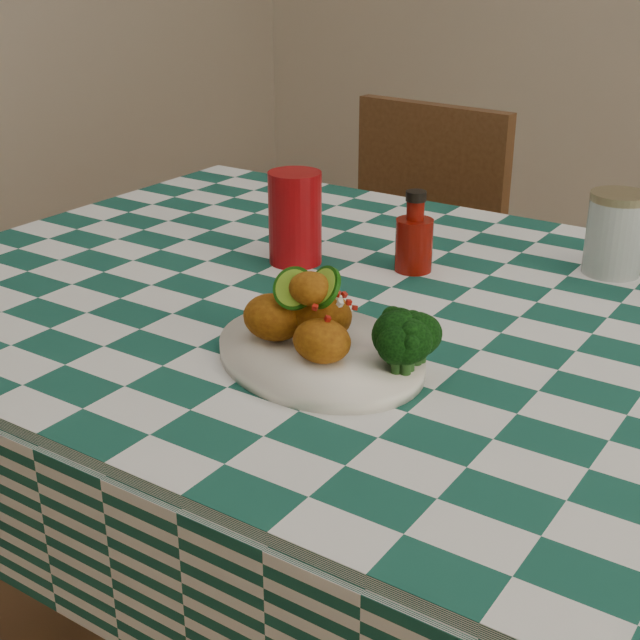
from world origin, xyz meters
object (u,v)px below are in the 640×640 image
Objects in this scene: wooden_chair_left at (384,303)px; fried_chicken_pile at (315,310)px; dining_table at (420,546)px; plate at (320,354)px; red_tumbler at (295,218)px; ketchup_bottle at (414,231)px; mason_jar at (615,234)px.

fried_chicken_pile is at bearing -60.61° from wooden_chair_left.
plate is (-0.05, -0.20, 0.40)m from dining_table.
ketchup_bottle is (0.18, 0.07, -0.01)m from red_tumbler.
wooden_chair_left reaches higher than fried_chicken_pile.
fried_chicken_pile is at bearing -180.00° from plate.
red_tumbler reaches higher than fried_chicken_pile.
ketchup_bottle reaches higher than fried_chicken_pile.
mason_jar is at bearing 67.58° from fried_chicken_pile.
red_tumbler is 1.15× the size of mason_jar.
fried_chicken_pile is 1.09m from wooden_chair_left.
red_tumbler is at bearing -152.05° from mason_jar.
plate is 0.36m from ketchup_bottle.
mason_jar is (0.44, 0.23, -0.01)m from red_tumbler.
plate is 0.56m from mason_jar.
wooden_chair_left is (-0.43, 0.92, -0.34)m from plate.
dining_table is at bearing -53.29° from ketchup_bottle.
fried_chicken_pile is 1.18× the size of mason_jar.
mason_jar is at bearing -27.68° from wooden_chair_left.
dining_table is 5.57× the size of plate.
red_tumbler reaches higher than dining_table.
red_tumbler is 0.16× the size of wooden_chair_left.
mason_jar is at bearing 27.95° from red_tumbler.
ketchup_bottle is at bearing -148.44° from mason_jar.
ketchup_bottle is at bearing -52.08° from wooden_chair_left.
mason_jar is 0.85m from wooden_chair_left.
ketchup_bottle is (-0.05, 0.35, -0.00)m from fried_chicken_pile.
red_tumbler is at bearing -68.46° from wooden_chair_left.
fried_chicken_pile is (-0.01, -0.00, 0.06)m from plate.
red_tumbler is 0.78m from wooden_chair_left.
fried_chicken_pile is at bearing -106.29° from dining_table.
red_tumbler is 1.16× the size of ketchup_bottle.
red_tumbler is at bearing 165.01° from dining_table.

